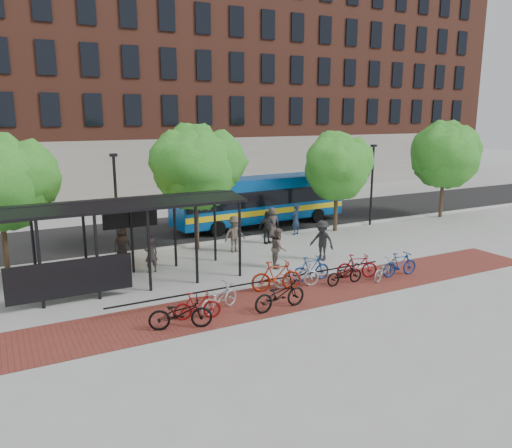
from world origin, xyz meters
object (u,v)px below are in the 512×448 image
tree_b (196,164)px  bike_2 (219,298)px  bike_5 (276,276)px  pedestrian_9 (322,240)px  bike_6 (296,275)px  pedestrian_8 (278,248)px  bike_10 (384,270)px  bus_shelter (110,214)px  pedestrian_3 (235,234)px  bike_8 (344,274)px  pedestrian_1 (151,254)px  pedestrian_0 (122,244)px  bike_9 (357,266)px  lamp_post_left (116,203)px  tree_c (338,164)px  lamp_post_right (372,182)px  pedestrian_7 (296,219)px  bike_11 (400,264)px  bus (260,198)px  tree_a (0,179)px  bike_0 (180,313)px  tree_d (446,152)px  bike_4 (280,295)px  pedestrian_6 (272,222)px  bike_1 (197,306)px  bike_7 (311,269)px  pedestrian_4 (267,227)px

tree_b → bike_2: tree_b is taller
bike_5 → pedestrian_9: (4.14, 2.73, 0.36)m
bike_6 → pedestrian_8: bearing=-3.2°
pedestrian_8 → bike_10: bearing=-107.8°
tree_b → bus_shelter: bearing=-143.8°
bike_6 → pedestrian_3: 6.06m
bike_8 → pedestrian_1: size_ratio=1.05×
pedestrian_0 → pedestrian_8: 7.47m
bike_9 → pedestrian_3: size_ratio=0.94×
bike_10 → pedestrian_0: bearing=30.8°
lamp_post_left → pedestrian_0: (-0.05, -0.94, -1.85)m
tree_c → bike_8: tree_c is taller
lamp_post_right → pedestrian_7: (-5.67, -0.00, -1.83)m
bike_10 → pedestrian_7: size_ratio=0.91×
bike_8 → pedestrian_9: (1.25, 3.39, 0.52)m
bike_11 → pedestrian_9: bearing=28.0°
bus_shelter → pedestrian_7: size_ratio=5.78×
bus → pedestrian_8: bus is taller
tree_a → bike_5: bearing=-39.0°
tree_a → bike_8: tree_a is taller
pedestrian_1 → pedestrian_7: size_ratio=0.91×
tree_a → bike_9: (13.26, -7.83, -3.71)m
bike_0 → bike_6: size_ratio=1.06×
tree_a → bike_9: tree_a is taller
bus_shelter → pedestrian_8: bearing=-8.0°
tree_c → pedestrian_3: tree_c is taller
tree_b → lamp_post_left: (-4.10, 0.25, -1.71)m
bike_8 → pedestrian_8: bearing=18.9°
bus_shelter → tree_b: (5.23, 3.83, 1.46)m
tree_d → bike_0: (-22.27, -9.26, -3.92)m
pedestrian_1 → pedestrian_7: bearing=-165.1°
tree_a → lamp_post_right: size_ratio=1.21×
tree_d → pedestrian_9: size_ratio=3.33×
tree_c → pedestrian_9: bearing=-132.8°
bike_4 → bike_6: size_ratio=1.09×
bike_0 → bike_8: bike_0 is taller
bike_4 → bike_11: bearing=-87.2°
tree_b → lamp_post_right: 12.03m
lamp_post_right → pedestrian_6: lamp_post_right is taller
bike_10 → bike_1: bearing=72.5°
tree_b → bike_0: size_ratio=3.10×
lamp_post_right → bike_9: lamp_post_right is taller
bike_11 → pedestrian_3: 8.38m
tree_b → bike_11: 11.15m
tree_a → bike_4: bearing=-47.7°
bike_7 → pedestrian_4: pedestrian_4 is taller
tree_a → bike_7: size_ratio=3.41×
bike_5 → bike_7: 1.94m
pedestrian_3 → pedestrian_8: bearing=-85.5°
lamp_post_left → bike_9: size_ratio=2.88×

